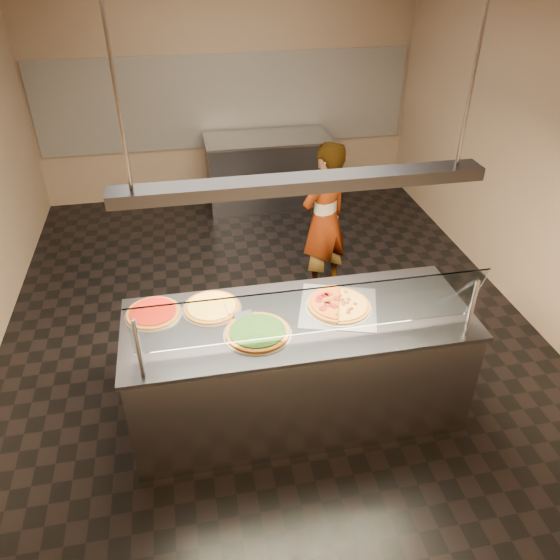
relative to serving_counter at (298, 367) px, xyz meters
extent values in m
cube|color=black|center=(-0.02, 1.33, -0.48)|extent=(5.00, 6.00, 0.02)
cube|color=#9A8163|center=(-0.02, 4.34, 1.03)|extent=(5.00, 0.02, 3.00)
cube|color=#9A8163|center=(-0.02, -1.68, 1.03)|extent=(5.00, 0.02, 3.00)
cube|color=#9A8163|center=(2.49, 1.33, 1.03)|extent=(0.02, 6.00, 3.00)
cube|color=silver|center=(-0.02, 4.31, 0.83)|extent=(4.90, 0.02, 1.20)
cube|color=#B7B7BC|center=(0.00, 0.00, -0.02)|extent=(2.44, 0.90, 0.90)
cube|color=#424248|center=(0.00, 0.00, 0.45)|extent=(2.48, 0.94, 0.03)
cylinder|color=#B7B7BC|center=(-1.07, -0.40, 0.68)|extent=(0.03, 0.03, 0.44)
cylinder|color=#B7B7BC|center=(1.07, -0.40, 0.68)|extent=(0.03, 0.03, 0.44)
cube|color=white|center=(0.00, -0.34, 0.76)|extent=(2.24, 0.18, 0.47)
cube|color=silver|center=(0.31, 0.07, 0.47)|extent=(0.69, 0.69, 0.01)
cylinder|color=silver|center=(0.31, 0.07, 0.47)|extent=(0.48, 0.48, 0.01)
cylinder|color=maroon|center=(0.30, 0.11, 0.52)|extent=(0.06, 0.06, 0.01)
cylinder|color=maroon|center=(0.26, 0.17, 0.52)|extent=(0.06, 0.06, 0.01)
cylinder|color=maroon|center=(0.23, 0.16, 0.52)|extent=(0.06, 0.06, 0.01)
cylinder|color=maroon|center=(0.19, 0.15, 0.52)|extent=(0.06, 0.06, 0.01)
cylinder|color=maroon|center=(0.17, 0.11, 0.52)|extent=(0.06, 0.06, 0.01)
cylinder|color=maroon|center=(0.23, 0.08, 0.52)|extent=(0.06, 0.06, 0.01)
cylinder|color=maroon|center=(0.22, 0.05, 0.52)|extent=(0.06, 0.06, 0.01)
cylinder|color=maroon|center=(0.17, 0.01, 0.52)|extent=(0.06, 0.06, 0.01)
cylinder|color=maroon|center=(0.26, 0.02, 0.52)|extent=(0.06, 0.06, 0.01)
cube|color=#19590F|center=(0.28, 0.18, 0.52)|extent=(0.02, 0.02, 0.01)
cube|color=#19590F|center=(0.28, 0.10, 0.52)|extent=(0.02, 0.02, 0.01)
cube|color=#19590F|center=(0.25, 0.10, 0.52)|extent=(0.02, 0.02, 0.01)
cube|color=#19590F|center=(0.23, 0.09, 0.52)|extent=(0.02, 0.02, 0.01)
cube|color=#19590F|center=(0.22, 0.04, 0.52)|extent=(0.02, 0.02, 0.01)
cube|color=#19590F|center=(0.19, 0.01, 0.52)|extent=(0.02, 0.01, 0.01)
cube|color=#19590F|center=(0.28, 0.02, 0.52)|extent=(0.02, 0.02, 0.01)
cube|color=#19590F|center=(0.25, -0.08, 0.52)|extent=(0.02, 0.02, 0.01)
sphere|color=#513014|center=(0.34, -0.05, 0.50)|extent=(0.03, 0.03, 0.03)
sphere|color=#513014|center=(0.36, -0.02, 0.50)|extent=(0.03, 0.03, 0.03)
sphere|color=#513014|center=(0.38, -0.01, 0.50)|extent=(0.03, 0.03, 0.03)
sphere|color=#513014|center=(0.34, 0.05, 0.50)|extent=(0.03, 0.03, 0.03)
sphere|color=#513014|center=(0.42, 0.04, 0.50)|extent=(0.03, 0.03, 0.03)
sphere|color=#513014|center=(0.37, 0.06, 0.50)|extent=(0.03, 0.03, 0.03)
sphere|color=#513014|center=(0.34, 0.07, 0.50)|extent=(0.03, 0.03, 0.03)
sphere|color=#513014|center=(0.39, 0.10, 0.50)|extent=(0.03, 0.03, 0.03)
sphere|color=#513014|center=(0.35, 0.11, 0.50)|extent=(0.03, 0.03, 0.03)
sphere|color=#513014|center=(0.40, 0.20, 0.50)|extent=(0.03, 0.03, 0.03)
sphere|color=#513014|center=(0.34, 0.16, 0.50)|extent=(0.03, 0.03, 0.03)
cylinder|color=silver|center=(-0.32, -0.12, 0.47)|extent=(0.47, 0.47, 0.01)
cylinder|color=brown|center=(-0.32, -0.12, 0.48)|extent=(0.44, 0.44, 0.02)
cylinder|color=black|center=(-0.32, -0.12, 0.49)|extent=(0.38, 0.38, 0.01)
cylinder|color=silver|center=(-0.60, 0.23, 0.47)|extent=(0.43, 0.43, 0.01)
cylinder|color=brown|center=(-0.60, 0.23, 0.48)|extent=(0.40, 0.40, 0.02)
cylinder|color=gold|center=(-0.60, 0.23, 0.49)|extent=(0.35, 0.35, 0.01)
cylinder|color=silver|center=(-1.01, 0.24, 0.47)|extent=(0.41, 0.41, 0.01)
cylinder|color=brown|center=(-1.01, 0.24, 0.48)|extent=(0.38, 0.38, 0.02)
cylinder|color=#790605|center=(-1.01, 0.24, 0.49)|extent=(0.33, 0.33, 0.01)
cube|color=#B7B7BC|center=(-0.38, 0.07, 0.49)|extent=(0.14, 0.13, 0.00)
cylinder|color=tan|center=(-0.49, 0.17, 0.49)|extent=(0.04, 0.14, 0.02)
cube|color=#424248|center=(0.45, 3.88, -0.02)|extent=(1.59, 0.70, 0.90)
cube|color=#B7B7BC|center=(0.45, 3.88, 0.45)|extent=(1.63, 0.74, 0.03)
imported|color=#343239|center=(0.64, 1.69, 0.33)|extent=(0.70, 0.63, 1.60)
cube|color=#424248|center=(0.00, 0.00, 1.48)|extent=(2.30, 0.18, 0.08)
cylinder|color=#B7B7BC|center=(-1.00, 0.00, 2.03)|extent=(0.02, 0.02, 1.01)
cylinder|color=#B7B7BC|center=(1.00, 0.00, 2.03)|extent=(0.02, 0.02, 1.01)
camera|label=1|loc=(-0.72, -3.00, 2.80)|focal=35.00mm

